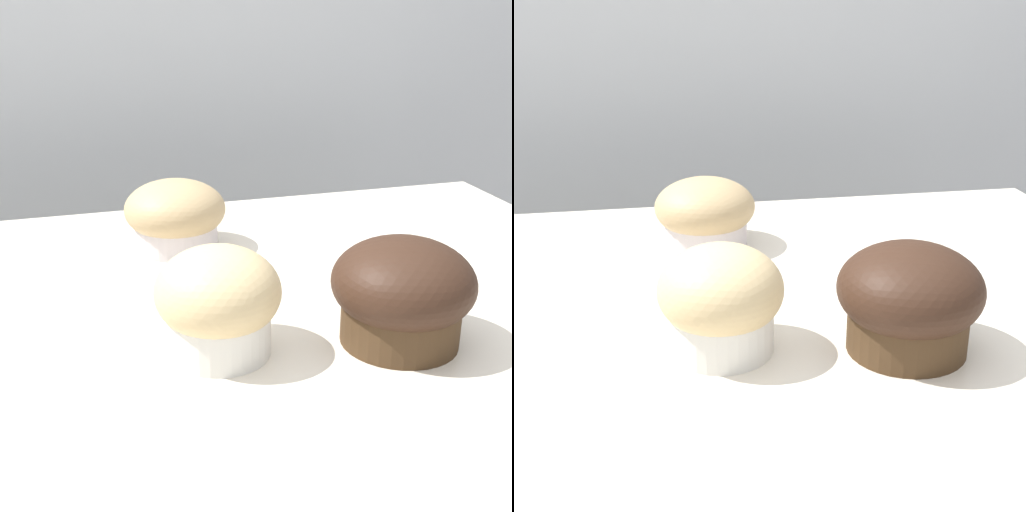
% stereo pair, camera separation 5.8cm
% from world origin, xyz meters
% --- Properties ---
extents(wall_back, '(3.20, 0.10, 1.80)m').
position_xyz_m(wall_back, '(0.00, 0.60, 0.90)').
color(wall_back, silver).
rests_on(wall_back, ground).
extents(muffin_front_center, '(0.10, 0.10, 0.07)m').
position_xyz_m(muffin_front_center, '(0.09, 0.18, 0.95)').
color(muffin_front_center, silver).
rests_on(muffin_front_center, display_counter).
extents(muffin_back_left, '(0.09, 0.09, 0.08)m').
position_xyz_m(muffin_back_left, '(0.08, -0.04, 0.96)').
color(muffin_back_left, white).
rests_on(muffin_back_left, display_counter).
extents(muffin_back_right, '(0.11, 0.11, 0.08)m').
position_xyz_m(muffin_back_right, '(0.21, -0.06, 0.96)').
color(muffin_back_right, '#46301C').
rests_on(muffin_back_right, display_counter).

